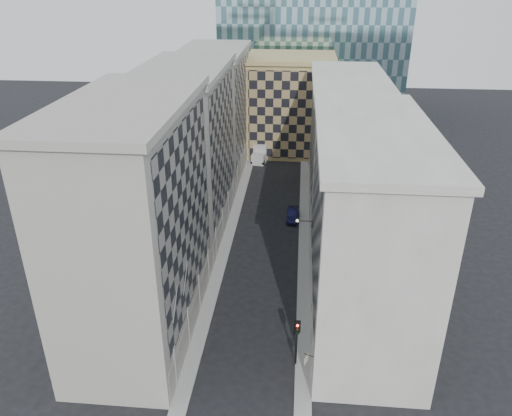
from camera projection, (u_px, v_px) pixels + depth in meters
The scene contains 16 objects.
ground at pixel (240, 415), 41.74m from camera, with size 260.00×260.00×0.00m, color black.
sidewalk_west at pixel (228, 237), 69.04m from camera, with size 1.50×100.00×0.15m, color #989893.
sidewalk_east at pixel (304, 241), 68.18m from camera, with size 1.50×100.00×0.15m, color #989893.
bldg_left_a at pixel (138, 224), 47.35m from camera, with size 10.80×22.80×23.70m.
bldg_left_b at pixel (188, 152), 67.30m from camera, with size 10.80×22.80×22.70m.
bldg_left_c at pixel (215, 113), 87.24m from camera, with size 10.80×22.80×21.70m.
bldg_right_a at pixel (364, 228), 49.81m from camera, with size 10.80×26.80×20.70m.
bldg_right_b at pixel (345, 146), 74.23m from camera, with size 10.80×28.80×19.70m.
tan_block at pixel (290, 104), 98.36m from camera, with size 16.80×14.80×18.80m.
church_tower at pixel (285, 4), 103.55m from camera, with size 7.20×7.20×51.50m.
flagpoles_left at pixel (181, 290), 44.12m from camera, with size 0.10×6.33×2.33m.
bracket_lamp at pixel (299, 221), 60.21m from camera, with size 1.98×0.36×0.36m.
traffic_light at pixel (297, 334), 45.43m from camera, with size 0.62×0.53×4.90m.
box_truck at pixel (261, 153), 96.51m from camera, with size 3.28×6.46×3.40m.
dark_car at pixel (293, 215), 73.87m from camera, with size 1.64×4.69×1.55m, color #0E1036.
shop_sign at pixel (307, 359), 42.32m from camera, with size 0.80×0.70×0.82m.
Camera 1 is at (4.07, -29.79, 33.77)m, focal length 35.00 mm.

